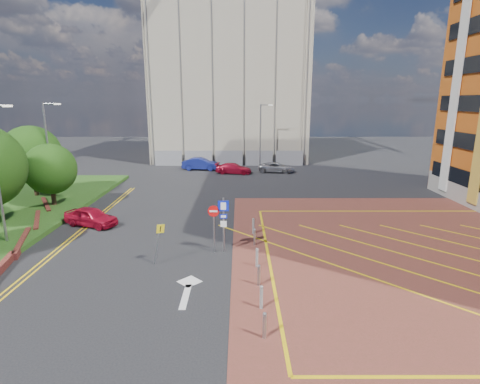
{
  "coord_description": "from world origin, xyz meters",
  "views": [
    {
      "loc": [
        1.4,
        -18.98,
        8.46
      ],
      "look_at": [
        1.43,
        3.47,
        2.93
      ],
      "focal_mm": 28.0,
      "sensor_mm": 36.0,
      "label": 1
    }
  ],
  "objects_px": {
    "car_red_back": "(234,168)",
    "tree_c": "(50,169)",
    "lamp_back": "(261,134)",
    "car_silver_back": "(276,167)",
    "warning_sign": "(158,239)",
    "tree_d": "(32,155)",
    "sign_cluster": "(220,220)",
    "car_red_left": "(91,217)",
    "lamp_left_far": "(49,147)",
    "car_blue_back": "(201,164)"
  },
  "relations": [
    {
      "from": "lamp_left_far",
      "to": "car_silver_back",
      "type": "distance_m",
      "value": 24.58
    },
    {
      "from": "car_red_left",
      "to": "car_silver_back",
      "type": "bearing_deg",
      "value": -14.91
    },
    {
      "from": "lamp_left_far",
      "to": "car_silver_back",
      "type": "xyz_separation_m",
      "value": [
        20.23,
        13.35,
        -4.06
      ]
    },
    {
      "from": "lamp_back",
      "to": "car_red_back",
      "type": "relative_size",
      "value": 1.89
    },
    {
      "from": "car_red_left",
      "to": "car_blue_back",
      "type": "height_order",
      "value": "car_blue_back"
    },
    {
      "from": "sign_cluster",
      "to": "tree_d",
      "type": "bearing_deg",
      "value": 144.42
    },
    {
      "from": "lamp_back",
      "to": "car_red_left",
      "type": "distance_m",
      "value": 26.09
    },
    {
      "from": "lamp_back",
      "to": "car_red_back",
      "type": "xyz_separation_m",
      "value": [
        -3.38,
        -3.46,
        -3.74
      ]
    },
    {
      "from": "sign_cluster",
      "to": "car_red_back",
      "type": "height_order",
      "value": "sign_cluster"
    },
    {
      "from": "warning_sign",
      "to": "car_red_left",
      "type": "xyz_separation_m",
      "value": [
        -6.03,
        6.32,
        -0.78
      ]
    },
    {
      "from": "warning_sign",
      "to": "car_silver_back",
      "type": "height_order",
      "value": "warning_sign"
    },
    {
      "from": "car_red_back",
      "to": "lamp_left_far",
      "type": "bearing_deg",
      "value": 138.94
    },
    {
      "from": "lamp_back",
      "to": "car_silver_back",
      "type": "distance_m",
      "value": 4.91
    },
    {
      "from": "lamp_left_far",
      "to": "sign_cluster",
      "type": "xyz_separation_m",
      "value": [
        14.72,
        -11.02,
        -2.71
      ]
    },
    {
      "from": "tree_d",
      "to": "car_red_back",
      "type": "bearing_deg",
      "value": 33.87
    },
    {
      "from": "car_red_left",
      "to": "tree_d",
      "type": "bearing_deg",
      "value": 67.87
    },
    {
      "from": "car_red_back",
      "to": "car_silver_back",
      "type": "distance_m",
      "value": 5.17
    },
    {
      "from": "tree_c",
      "to": "car_silver_back",
      "type": "distance_m",
      "value": 24.81
    },
    {
      "from": "sign_cluster",
      "to": "car_red_left",
      "type": "relative_size",
      "value": 0.84
    },
    {
      "from": "tree_c",
      "to": "warning_sign",
      "type": "xyz_separation_m",
      "value": [
        10.67,
        -10.67,
        -1.76
      ]
    },
    {
      "from": "tree_c",
      "to": "car_silver_back",
      "type": "height_order",
      "value": "tree_c"
    },
    {
      "from": "tree_c",
      "to": "car_red_back",
      "type": "distance_m",
      "value": 20.49
    },
    {
      "from": "car_red_back",
      "to": "tree_c",
      "type": "bearing_deg",
      "value": 144.95
    },
    {
      "from": "car_silver_back",
      "to": "tree_c",
      "type": "bearing_deg",
      "value": 138.42
    },
    {
      "from": "sign_cluster",
      "to": "warning_sign",
      "type": "distance_m",
      "value": 3.57
    },
    {
      "from": "lamp_left_far",
      "to": "car_silver_back",
      "type": "relative_size",
      "value": 1.86
    },
    {
      "from": "tree_c",
      "to": "tree_d",
      "type": "distance_m",
      "value": 4.3
    },
    {
      "from": "warning_sign",
      "to": "car_blue_back",
      "type": "xyz_separation_m",
      "value": [
        -0.58,
        27.59,
        -0.67
      ]
    },
    {
      "from": "sign_cluster",
      "to": "car_red_left",
      "type": "bearing_deg",
      "value": 152.99
    },
    {
      "from": "car_red_back",
      "to": "car_silver_back",
      "type": "height_order",
      "value": "car_red_back"
    },
    {
      "from": "lamp_left_far",
      "to": "car_blue_back",
      "type": "bearing_deg",
      "value": 53.57
    },
    {
      "from": "car_blue_back",
      "to": "car_red_back",
      "type": "xyz_separation_m",
      "value": [
        4.11,
        -2.38,
        -0.14
      ]
    },
    {
      "from": "warning_sign",
      "to": "car_silver_back",
      "type": "bearing_deg",
      "value": 71.63
    },
    {
      "from": "tree_c",
      "to": "lamp_back",
      "type": "height_order",
      "value": "lamp_back"
    },
    {
      "from": "tree_d",
      "to": "warning_sign",
      "type": "bearing_deg",
      "value": -44.99
    },
    {
      "from": "tree_c",
      "to": "tree_d",
      "type": "bearing_deg",
      "value": 135.0
    },
    {
      "from": "tree_c",
      "to": "car_red_back",
      "type": "bearing_deg",
      "value": 45.68
    },
    {
      "from": "warning_sign",
      "to": "car_red_left",
      "type": "bearing_deg",
      "value": 133.66
    },
    {
      "from": "sign_cluster",
      "to": "car_red_back",
      "type": "distance_m",
      "value": 23.6
    },
    {
      "from": "lamp_left_far",
      "to": "car_red_left",
      "type": "height_order",
      "value": "lamp_left_far"
    },
    {
      "from": "sign_cluster",
      "to": "car_red_back",
      "type": "bearing_deg",
      "value": 89.01
    },
    {
      "from": "warning_sign",
      "to": "lamp_left_far",
      "type": "bearing_deg",
      "value": 132.46
    },
    {
      "from": "sign_cluster",
      "to": "car_blue_back",
      "type": "height_order",
      "value": "sign_cluster"
    },
    {
      "from": "lamp_back",
      "to": "car_red_left",
      "type": "height_order",
      "value": "lamp_back"
    },
    {
      "from": "lamp_back",
      "to": "car_red_back",
      "type": "distance_m",
      "value": 6.11
    },
    {
      "from": "lamp_left_far",
      "to": "car_blue_back",
      "type": "xyz_separation_m",
      "value": [
        11.02,
        14.93,
        -3.91
      ]
    },
    {
      "from": "lamp_left_far",
      "to": "car_silver_back",
      "type": "bearing_deg",
      "value": 33.43
    },
    {
      "from": "tree_c",
      "to": "lamp_back",
      "type": "xyz_separation_m",
      "value": [
        17.58,
        18.0,
        1.17
      ]
    },
    {
      "from": "tree_c",
      "to": "lamp_back",
      "type": "relative_size",
      "value": 0.61
    },
    {
      "from": "tree_d",
      "to": "lamp_back",
      "type": "distance_m",
      "value": 25.47
    }
  ]
}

